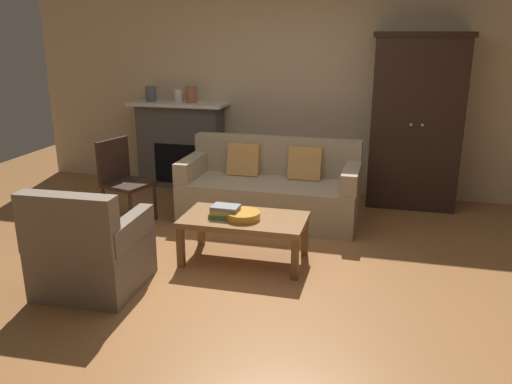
# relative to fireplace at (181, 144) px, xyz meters

# --- Properties ---
(ground_plane) EXTENTS (9.60, 9.60, 0.00)m
(ground_plane) POSITION_rel_fireplace_xyz_m (1.55, -2.30, -0.57)
(ground_plane) COLOR #9E6638
(back_wall) EXTENTS (7.20, 0.10, 2.80)m
(back_wall) POSITION_rel_fireplace_xyz_m (1.55, 0.25, 0.83)
(back_wall) COLOR beige
(back_wall) RESTS_ON ground
(fireplace) EXTENTS (1.26, 0.48, 1.12)m
(fireplace) POSITION_rel_fireplace_xyz_m (0.00, 0.00, 0.00)
(fireplace) COLOR #4C4947
(fireplace) RESTS_ON ground
(armoire) EXTENTS (1.06, 0.57, 2.00)m
(armoire) POSITION_rel_fireplace_xyz_m (2.95, -0.08, 0.43)
(armoire) COLOR black
(armoire) RESTS_ON ground
(couch) EXTENTS (1.93, 0.87, 0.86)m
(couch) POSITION_rel_fireplace_xyz_m (1.44, -0.96, -0.25)
(couch) COLOR tan
(couch) RESTS_ON ground
(coffee_table) EXTENTS (1.10, 0.60, 0.42)m
(coffee_table) POSITION_rel_fireplace_xyz_m (1.46, -2.14, -0.20)
(coffee_table) COLOR olive
(coffee_table) RESTS_ON ground
(fruit_bowl) EXTENTS (0.30, 0.30, 0.07)m
(fruit_bowl) POSITION_rel_fireplace_xyz_m (1.46, -2.19, -0.12)
(fruit_bowl) COLOR orange
(fruit_bowl) RESTS_ON coffee_table
(book_stack) EXTENTS (0.26, 0.19, 0.11)m
(book_stack) POSITION_rel_fireplace_xyz_m (1.30, -2.19, -0.09)
(book_stack) COLOR #427A4C
(book_stack) RESTS_ON coffee_table
(mantel_vase_slate) EXTENTS (0.14, 0.14, 0.19)m
(mantel_vase_slate) POSITION_rel_fireplace_xyz_m (-0.38, -0.02, 0.65)
(mantel_vase_slate) COLOR #565B66
(mantel_vase_slate) RESTS_ON fireplace
(mantel_vase_cream) EXTENTS (0.11, 0.11, 0.16)m
(mantel_vase_cream) POSITION_rel_fireplace_xyz_m (0.00, -0.02, 0.63)
(mantel_vase_cream) COLOR beige
(mantel_vase_cream) RESTS_ON fireplace
(mantel_vase_terracotta) EXTENTS (0.14, 0.14, 0.21)m
(mantel_vase_terracotta) POSITION_rel_fireplace_xyz_m (0.18, -0.02, 0.65)
(mantel_vase_terracotta) COLOR #A86042
(mantel_vase_terracotta) RESTS_ON fireplace
(armchair_near_left) EXTENTS (0.80, 0.80, 0.88)m
(armchair_near_left) POSITION_rel_fireplace_xyz_m (0.41, -2.97, -0.25)
(armchair_near_left) COLOR #756656
(armchair_near_left) RESTS_ON ground
(side_chair_wooden) EXTENTS (0.55, 0.55, 0.90)m
(side_chair_wooden) POSITION_rel_fireplace_xyz_m (-0.09, -1.45, -0.06)
(side_chair_wooden) COLOR black
(side_chair_wooden) RESTS_ON ground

